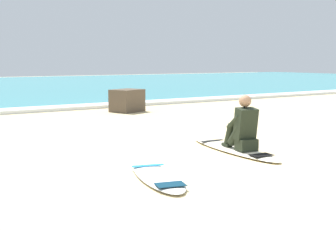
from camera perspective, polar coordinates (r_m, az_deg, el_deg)
name	(u,v)px	position (r m, az deg, el deg)	size (l,w,h in m)	color
ground_plane	(199,165)	(7.00, 3.90, -6.28)	(80.00, 80.00, 0.00)	beige
breaking_foam	(30,110)	(14.90, -16.99, 0.69)	(80.00, 0.90, 0.11)	white
surfboard_main	(233,149)	(8.17, 8.18, -4.16)	(0.78, 2.51, 0.08)	#EFE5C6
surfer_seated	(243,128)	(7.90, 9.40, -1.62)	(0.46, 0.75, 0.95)	black
surfboard_spare_near	(158,176)	(6.21, -1.32, -7.64)	(0.98, 1.85, 0.08)	white
shoreline_rock	(127,101)	(14.23, -5.16, 1.88)	(0.74, 0.91, 0.70)	brown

